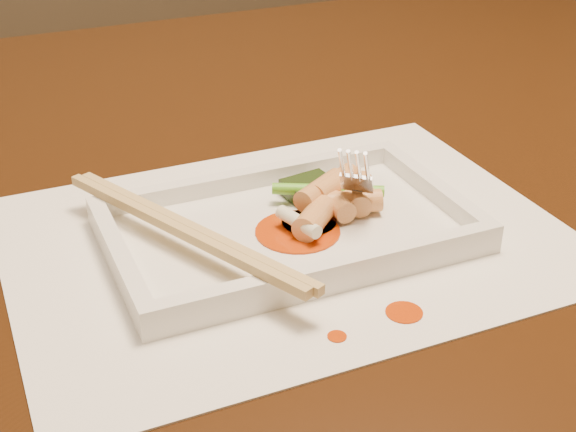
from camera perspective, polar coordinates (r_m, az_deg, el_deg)
name	(u,v)px	position (r m, az deg, el deg)	size (l,w,h in m)	color
table	(307,234)	(0.80, 1.36, -1.26)	(1.40, 0.90, 0.75)	black
placemat	(288,238)	(0.59, 0.00, -1.59)	(0.40, 0.30, 0.00)	white
sauce_splatter_a	(404,312)	(0.52, 8.26, -6.79)	(0.02, 0.02, 0.00)	#C03805
sauce_splatter_b	(337,336)	(0.49, 3.51, -8.54)	(0.01, 0.01, 0.00)	#C03805
plate_base	(288,233)	(0.59, 0.00, -1.19)	(0.26, 0.16, 0.01)	white
plate_rim_far	(251,178)	(0.64, -2.65, 2.73)	(0.26, 0.01, 0.01)	white
plate_rim_near	(333,271)	(0.52, 3.25, -3.91)	(0.26, 0.01, 0.01)	white
plate_rim_left	(119,256)	(0.55, -11.93, -2.80)	(0.01, 0.14, 0.01)	white
plate_rim_right	(434,188)	(0.63, 10.32, 1.95)	(0.01, 0.14, 0.01)	white
veg_piece	(309,187)	(0.63, 1.47, 2.07)	(0.04, 0.03, 0.01)	black
scallion_white	(298,222)	(0.57, 0.75, -0.42)	(0.01, 0.01, 0.04)	#EAEACC
scallion_green	(328,190)	(0.61, 2.87, 1.86)	(0.01, 0.01, 0.09)	#46A31A
chopstick_a	(178,230)	(0.55, -7.82, -0.99)	(0.01, 0.23, 0.01)	tan
chopstick_b	(189,228)	(0.55, -7.03, -0.82)	(0.01, 0.23, 0.01)	tan
fork	(366,110)	(0.59, 5.54, 7.49)	(0.09, 0.10, 0.14)	silver
sauce_blob_0	(309,223)	(0.59, 1.50, -0.47)	(0.04, 0.04, 0.00)	#C03805
sauce_blob_1	(298,231)	(0.58, 0.69, -1.10)	(0.06, 0.06, 0.00)	#C03805
rice_cake_0	(353,202)	(0.60, 4.67, 1.01)	(0.02, 0.02, 0.04)	#E6B26B
rice_cake_1	(357,191)	(0.61, 4.90, 1.76)	(0.02, 0.02, 0.04)	#E6B26B
rice_cake_2	(333,184)	(0.61, 3.25, 2.26)	(0.02, 0.02, 0.05)	#E6B26B
rice_cake_3	(314,218)	(0.58, 1.89, -0.16)	(0.02, 0.02, 0.04)	#E6B26B
rice_cake_4	(357,194)	(0.61, 4.93, 1.58)	(0.02, 0.02, 0.04)	#E6B26B
rice_cake_5	(321,190)	(0.60, 2.33, 1.86)	(0.02, 0.02, 0.05)	#E6B26B
rice_cake_6	(333,201)	(0.60, 3.23, 1.09)	(0.02, 0.02, 0.04)	#E6B26B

